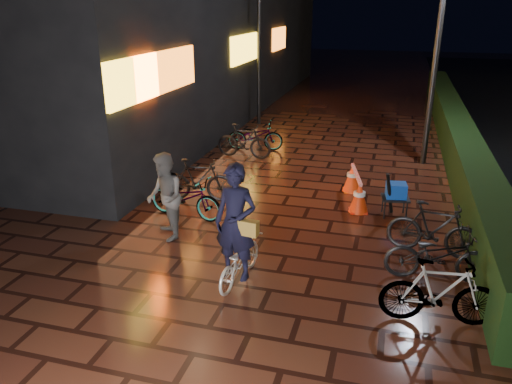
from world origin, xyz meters
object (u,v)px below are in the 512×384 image
(cyclist, at_px, (237,240))
(cart_assembly, at_px, (395,192))
(traffic_barrier, at_px, (355,187))
(bystander_person, at_px, (165,197))

(cyclist, xyz_separation_m, cart_assembly, (2.25, 3.26, -0.20))
(cyclist, bearing_deg, traffic_barrier, 69.86)
(bystander_person, distance_m, cyclist, 2.05)
(traffic_barrier, distance_m, cart_assembly, 1.05)
(traffic_barrier, relative_size, cart_assembly, 1.59)
(cyclist, bearing_deg, bystander_person, 146.63)
(cyclist, bearing_deg, cart_assembly, 55.39)
(cart_assembly, bearing_deg, bystander_person, -151.69)
(traffic_barrier, xyz_separation_m, cart_assembly, (0.83, -0.63, 0.19))
(bystander_person, bearing_deg, cyclist, 22.00)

